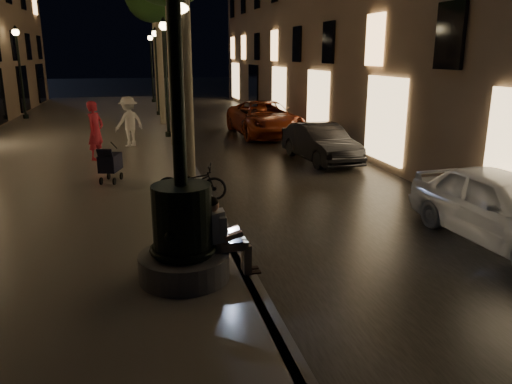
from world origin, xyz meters
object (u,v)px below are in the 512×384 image
object	(u,v)px
lamp_curb_b	(165,62)
lamp_left_c	(19,60)
lamp_curb_a	(185,67)
fountain_lamppost	(182,216)
tree_far	(153,2)
lamp_curb_c	(156,60)
bicycle	(192,182)
stroller	(110,163)
car_second	(321,143)
car_front	(504,207)
lamp_curb_d	(151,59)
car_third	(264,119)
pedestrian_red	(96,131)
pedestrian_white	(129,122)
seated_man_laptop	(223,233)

from	to	relation	value
lamp_curb_b	lamp_left_c	distance (m)	10.70
lamp_curb_a	fountain_lamppost	bearing A→B (deg)	-96.65
tree_far	lamp_left_c	xyz separation A→B (m)	(-7.18, -2.00, -3.20)
lamp_curb_c	bicycle	bearing A→B (deg)	-90.32
lamp_curb_b	stroller	distance (m)	8.16
fountain_lamppost	lamp_left_c	bearing A→B (deg)	106.22
lamp_left_c	stroller	distance (m)	16.48
lamp_curb_c	car_second	distance (m)	14.42
car_front	lamp_curb_c	bearing A→B (deg)	100.29
lamp_curb_c	lamp_curb_d	bearing A→B (deg)	90.00
car_third	lamp_curb_b	bearing A→B (deg)	-174.39
lamp_curb_a	car_front	bearing A→B (deg)	-44.51
lamp_curb_d	pedestrian_red	distance (m)	20.50
lamp_curb_c	pedestrian_white	bearing A→B (deg)	-98.94
lamp_curb_d	lamp_left_c	xyz separation A→B (m)	(-7.10, -8.00, 0.00)
fountain_lamppost	car_third	bearing A→B (deg)	70.98
tree_far	car_third	distance (m)	11.81
tree_far	lamp_curb_d	bearing A→B (deg)	90.76
fountain_lamppost	car_second	distance (m)	10.25
tree_far	car_third	bearing A→B (deg)	-65.91
tree_far	lamp_left_c	world-z (taller)	tree_far
fountain_lamppost	car_second	xyz separation A→B (m)	(5.48, 8.64, -0.57)
lamp_curb_a	pedestrian_red	world-z (taller)	lamp_curb_a
lamp_curb_c	lamp_left_c	distance (m)	7.10
lamp_curb_a	lamp_curb_b	distance (m)	8.00
lamp_curb_c	pedestrian_white	size ratio (longest dim) A/B	2.60
stroller	lamp_curb_d	bearing A→B (deg)	101.56
seated_man_laptop	pedestrian_white	distance (m)	12.13
tree_far	pedestrian_red	distance (m)	15.41
tree_far	car_second	xyz separation A→B (m)	(4.70, -15.36, -5.79)
car_front	lamp_curb_b	bearing A→B (deg)	108.19
seated_man_laptop	lamp_curb_c	xyz separation A→B (m)	(0.09, 22.00, 2.35)
fountain_lamppost	lamp_curb_a	size ratio (longest dim) A/B	1.08
car_front	pedestrian_red	world-z (taller)	pedestrian_red
lamp_curb_d	car_second	bearing A→B (deg)	-77.40
tree_far	lamp_left_c	bearing A→B (deg)	-164.43
lamp_curb_c	pedestrian_white	world-z (taller)	lamp_curb_c
lamp_curb_b	car_third	world-z (taller)	lamp_curb_b
car_second	car_third	xyz separation A→B (m)	(-0.47, 5.90, 0.12)
seated_man_laptop	tree_far	bearing A→B (deg)	89.60
lamp_curb_d	car_third	bearing A→B (deg)	-74.42
lamp_left_c	bicycle	world-z (taller)	lamp_left_c
tree_far	lamp_curb_a	world-z (taller)	tree_far
lamp_curb_c	bicycle	world-z (taller)	lamp_curb_c
lamp_curb_b	lamp_curb_d	size ratio (longest dim) A/B	1.00
lamp_curb_c	pedestrian_white	xyz separation A→B (m)	(-1.57, -9.96, -2.11)
lamp_left_c	tree_far	bearing A→B (deg)	15.57
fountain_lamppost	car_third	distance (m)	15.39
lamp_curb_c	lamp_curb_d	size ratio (longest dim) A/B	1.00
lamp_left_c	car_third	world-z (taller)	lamp_left_c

